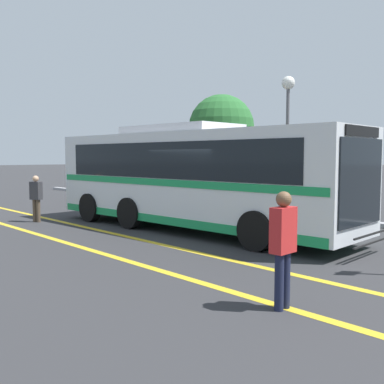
% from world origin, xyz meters
% --- Properties ---
extents(ground_plane, '(220.00, 220.00, 0.00)m').
position_xyz_m(ground_plane, '(0.00, 0.00, 0.00)').
color(ground_plane, '#2D2D30').
extents(lane_strip_0, '(30.74, 0.20, 0.01)m').
position_xyz_m(lane_strip_0, '(-0.74, -2.11, 0.00)').
color(lane_strip_0, gold).
rests_on(lane_strip_0, ground_plane).
extents(lane_strip_1, '(30.74, 0.20, 0.01)m').
position_xyz_m(lane_strip_1, '(-0.74, -3.84, 0.00)').
color(lane_strip_1, gold).
rests_on(lane_strip_1, ground_plane).
extents(curb_strip, '(38.74, 0.36, 0.15)m').
position_xyz_m(curb_strip, '(-0.74, 4.94, 0.07)').
color(curb_strip, '#99999E').
rests_on(curb_strip, ground_plane).
extents(transit_bus, '(11.16, 3.15, 3.28)m').
position_xyz_m(transit_bus, '(-0.75, 0.09, 1.72)').
color(transit_bus, silver).
rests_on(transit_bus, ground_plane).
extents(parked_car_0, '(4.53, 2.18, 1.54)m').
position_xyz_m(parked_car_0, '(-10.09, 3.43, 0.77)').
color(parked_car_0, maroon).
rests_on(parked_car_0, ground_plane).
extents(parked_car_1, '(4.73, 2.01, 1.34)m').
position_xyz_m(parked_car_1, '(-3.32, 3.42, 0.68)').
color(parked_car_1, olive).
rests_on(parked_car_1, ground_plane).
extents(pedestrian_0, '(0.24, 0.43, 1.79)m').
position_xyz_m(pedestrian_0, '(5.58, -3.93, 1.03)').
color(pedestrian_0, '#191E38').
rests_on(pedestrian_0, ground_plane).
extents(pedestrian_1, '(0.47, 0.35, 1.64)m').
position_xyz_m(pedestrian_1, '(-5.72, -2.77, 0.93)').
color(pedestrian_1, brown).
rests_on(pedestrian_1, ground_plane).
extents(street_lamp, '(0.55, 0.55, 5.60)m').
position_xyz_m(street_lamp, '(-1.52, 6.23, 4.27)').
color(street_lamp, '#59595E').
rests_on(street_lamp, ground_plane).
extents(tree_0, '(3.85, 3.85, 5.92)m').
position_xyz_m(tree_0, '(-8.72, 9.88, 3.98)').
color(tree_0, '#513823').
rests_on(tree_0, ground_plane).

